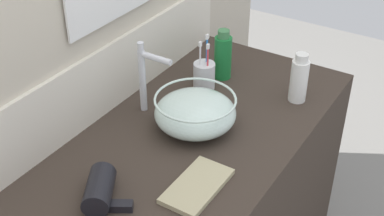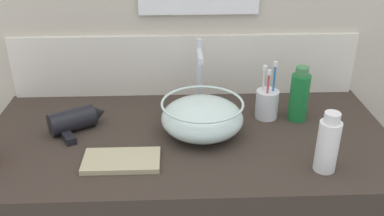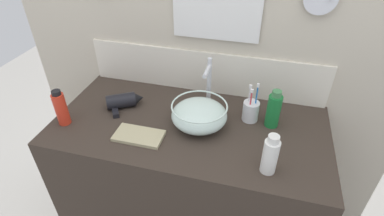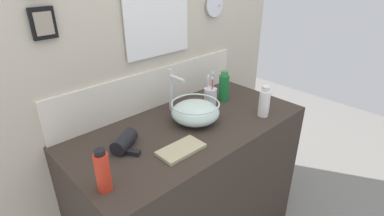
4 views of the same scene
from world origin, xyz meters
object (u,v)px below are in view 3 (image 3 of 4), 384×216
object	(u,v)px
toothbrush_cup	(251,111)
shampoo_bottle	(61,108)
faucet	(209,79)
hand_towel	(139,136)
hair_drier	(124,101)
lotion_bottle	(270,155)
spray_bottle	(274,110)
glass_bowl_sink	(199,115)

from	to	relation	value
toothbrush_cup	shampoo_bottle	bearing A→B (deg)	-163.39
faucet	hand_towel	size ratio (longest dim) A/B	1.14
hair_drier	faucet	bearing A→B (deg)	19.52
lotion_bottle	spray_bottle	distance (m)	0.30
hair_drier	lotion_bottle	bearing A→B (deg)	-19.14
spray_bottle	hair_drier	bearing A→B (deg)	-176.80
glass_bowl_sink	hair_drier	distance (m)	0.42
shampoo_bottle	faucet	bearing A→B (deg)	28.53
lotion_bottle	spray_bottle	size ratio (longest dim) A/B	0.94
toothbrush_cup	faucet	bearing A→B (deg)	159.42
glass_bowl_sink	spray_bottle	xyz separation A→B (m)	(0.34, 0.09, 0.03)
faucet	hair_drier	world-z (taller)	faucet
faucet	lotion_bottle	xyz separation A→B (m)	(0.34, -0.41, -0.06)
toothbrush_cup	spray_bottle	bearing A→B (deg)	-9.67
faucet	hand_towel	bearing A→B (deg)	-124.94
faucet	lotion_bottle	size ratio (longest dim) A/B	1.40
faucet	spray_bottle	xyz separation A→B (m)	(0.34, -0.11, -0.06)
hand_towel	lotion_bottle	bearing A→B (deg)	-5.41
hair_drier	spray_bottle	size ratio (longest dim) A/B	1.02
glass_bowl_sink	shampoo_bottle	distance (m)	0.66
glass_bowl_sink	spray_bottle	bearing A→B (deg)	14.69
lotion_bottle	hand_towel	distance (m)	0.59
glass_bowl_sink	lotion_bottle	xyz separation A→B (m)	(0.34, -0.22, 0.02)
toothbrush_cup	hand_towel	xyz separation A→B (m)	(-0.48, -0.27, -0.05)
shampoo_bottle	hand_towel	bearing A→B (deg)	-0.93
glass_bowl_sink	hand_towel	size ratio (longest dim) A/B	1.18
hair_drier	toothbrush_cup	bearing A→B (deg)	5.28
glass_bowl_sink	hair_drier	xyz separation A→B (m)	(-0.42, 0.05, -0.03)
glass_bowl_sink	toothbrush_cup	size ratio (longest dim) A/B	1.28
spray_bottle	toothbrush_cup	bearing A→B (deg)	170.33
toothbrush_cup	shampoo_bottle	world-z (taller)	toothbrush_cup
glass_bowl_sink	hand_towel	bearing A→B (deg)	-147.08
hair_drier	toothbrush_cup	distance (m)	0.65
lotion_bottle	hair_drier	bearing A→B (deg)	160.86
toothbrush_cup	hand_towel	world-z (taller)	toothbrush_cup
spray_bottle	hand_towel	xyz separation A→B (m)	(-0.59, -0.25, -0.08)
shampoo_bottle	lotion_bottle	bearing A→B (deg)	-3.62
glass_bowl_sink	lotion_bottle	world-z (taller)	lotion_bottle
toothbrush_cup	spray_bottle	size ratio (longest dim) A/B	1.07
glass_bowl_sink	faucet	size ratio (longest dim) A/B	1.04
hair_drier	lotion_bottle	distance (m)	0.80
toothbrush_cup	lotion_bottle	world-z (taller)	toothbrush_cup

